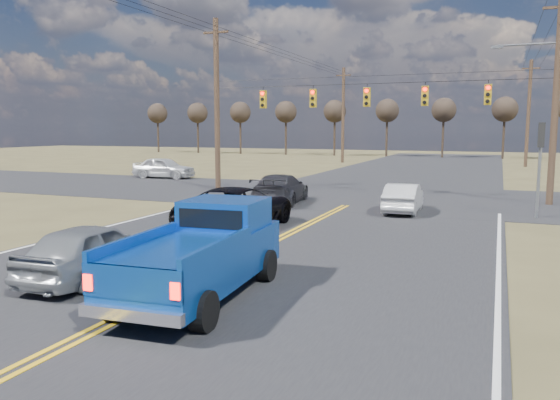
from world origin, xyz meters
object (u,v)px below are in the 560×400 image
at_px(cross_car_west, 164,168).
at_px(white_car_queue, 403,198).
at_px(pickup_truck, 203,253).
at_px(dgrey_car_queue, 281,189).
at_px(silver_suv, 92,251).
at_px(black_suv, 238,207).

bearing_deg(cross_car_west, white_car_queue, -120.94).
bearing_deg(pickup_truck, cross_car_west, 121.29).
height_order(pickup_truck, dgrey_car_queue, pickup_truck).
bearing_deg(pickup_truck, dgrey_car_queue, 101.21).
distance_m(silver_suv, dgrey_car_queue, 14.33).
xyz_separation_m(pickup_truck, dgrey_car_queue, (-4.01, 14.53, -0.25)).
height_order(pickup_truck, silver_suv, pickup_truck).
distance_m(pickup_truck, white_car_queue, 14.00).
height_order(pickup_truck, white_car_queue, pickup_truck).
relative_size(pickup_truck, cross_car_west, 1.19).
distance_m(silver_suv, black_suv, 7.48).
bearing_deg(dgrey_car_queue, black_suv, 90.52).
relative_size(silver_suv, dgrey_car_queue, 0.83).
bearing_deg(silver_suv, white_car_queue, -114.72).
xyz_separation_m(dgrey_car_queue, cross_car_west, (-12.97, 9.26, 0.06)).
relative_size(pickup_truck, dgrey_car_queue, 1.10).
xyz_separation_m(silver_suv, cross_car_west, (-13.75, 23.57, 0.08)).
bearing_deg(cross_car_west, black_suv, -142.32).
xyz_separation_m(silver_suv, white_car_queue, (5.31, 13.62, -0.06)).
xyz_separation_m(silver_suv, dgrey_car_queue, (-0.77, 14.31, 0.02)).
relative_size(pickup_truck, silver_suv, 1.32).
height_order(white_car_queue, dgrey_car_queue, dgrey_car_queue).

